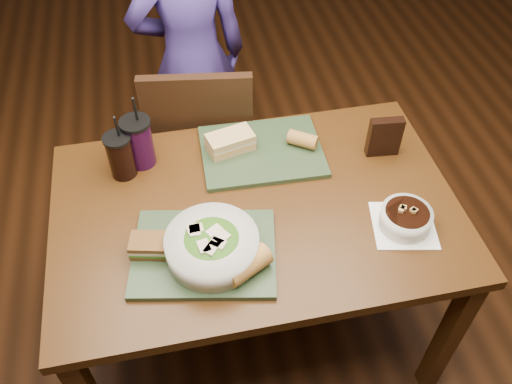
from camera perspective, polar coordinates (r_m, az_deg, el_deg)
ground at (r=2.36m, az=0.00°, el=-13.67°), size 6.00×6.00×0.00m
dining_table at (r=1.81m, az=0.00°, el=-3.45°), size 1.30×0.85×0.75m
chair_far at (r=2.28m, az=-6.00°, el=4.75°), size 0.47×0.47×0.95m
diner at (r=2.47m, az=-6.79°, el=13.69°), size 0.55×0.40×1.41m
tray_near at (r=1.62m, az=-5.47°, el=-6.39°), size 0.47×0.39×0.02m
tray_far at (r=1.91m, az=0.61°, el=4.29°), size 0.43×0.33×0.02m
salad_bowl at (r=1.57m, az=-4.65°, el=-5.61°), size 0.27×0.27×0.09m
soup_bowl at (r=1.73m, az=15.47°, el=-2.69°), size 0.23×0.23×0.08m
sandwich_near at (r=1.62m, az=-11.15°, el=-5.56°), size 0.12×0.10×0.05m
sandwich_far at (r=1.89m, az=-2.72°, el=5.28°), size 0.17×0.12×0.06m
baguette_near at (r=1.54m, az=-0.91°, el=-7.67°), size 0.15×0.13×0.07m
baguette_far at (r=1.91m, az=4.93°, el=5.51°), size 0.12×0.10×0.05m
cup_cola at (r=1.84m, az=-14.06°, el=3.75°), size 0.09×0.09×0.25m
cup_berry at (r=1.87m, az=-12.26°, el=5.18°), size 0.10×0.10×0.28m
chip_bag at (r=1.92m, az=13.37°, el=5.66°), size 0.12×0.05×0.15m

